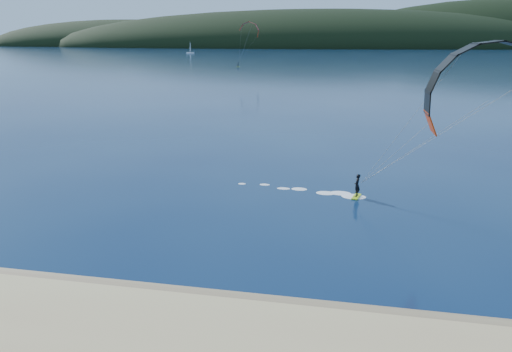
# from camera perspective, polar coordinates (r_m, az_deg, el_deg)

# --- Properties ---
(wet_sand) EXTENTS (220.00, 2.50, 0.10)m
(wet_sand) POSITION_cam_1_polar(r_m,az_deg,el_deg) (24.68, -13.91, -14.13)
(wet_sand) COLOR #80664A
(wet_sand) RESTS_ON ground
(headland) EXTENTS (1200.00, 310.00, 140.00)m
(headland) POSITION_cam_1_polar(r_m,az_deg,el_deg) (760.04, 10.56, 15.32)
(headland) COLOR black
(headland) RESTS_ON ground
(kitesurfer_near) EXTENTS (22.59, 7.66, 12.80)m
(kitesurfer_near) POSITION_cam_1_polar(r_m,az_deg,el_deg) (33.69, 25.81, 7.83)
(kitesurfer_near) COLOR #A3D118
(kitesurfer_near) RESTS_ON ground
(kitesurfer_far) EXTENTS (11.39, 6.05, 18.71)m
(kitesurfer_far) POSITION_cam_1_polar(r_m,az_deg,el_deg) (214.49, -0.87, 17.21)
(kitesurfer_far) COLOR #A3D118
(kitesurfer_far) RESTS_ON ground
(sailboat) EXTENTS (7.33, 4.60, 10.24)m
(sailboat) POSITION_cam_1_polar(r_m,az_deg,el_deg) (430.05, -8.09, 14.81)
(sailboat) COLOR white
(sailboat) RESTS_ON ground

